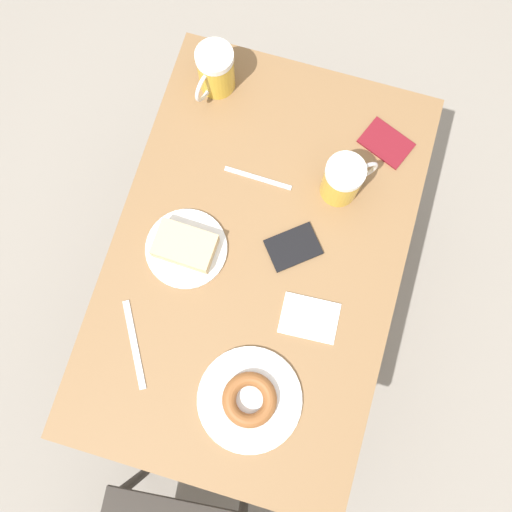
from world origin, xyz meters
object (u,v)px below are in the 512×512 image
object	(u,v)px
napkin_folded	(309,318)
fork	(258,178)
plate_with_donut	(250,400)
knife	(134,344)
beer_mug_left	(343,180)
passport_far_edge	(386,143)
passport_near_edge	(293,247)
beer_mug_center	(215,71)
plate_with_cake	(186,247)

from	to	relation	value
napkin_folded	fork	world-z (taller)	same
plate_with_donut	knife	distance (m)	0.30
beer_mug_left	passport_far_edge	xyz separation A→B (m)	(-0.09, -0.15, -0.07)
beer_mug_left	passport_near_edge	world-z (taller)	beer_mug_left
knife	beer_mug_left	bearing A→B (deg)	-125.83
beer_mug_center	passport_far_edge	world-z (taller)	beer_mug_center
passport_near_edge	beer_mug_center	bearing A→B (deg)	-49.95
beer_mug_left	fork	size ratio (longest dim) A/B	0.77
plate_with_cake	passport_far_edge	bearing A→B (deg)	-134.79
plate_with_donut	beer_mug_left	size ratio (longest dim) A/B	1.79
fork	knife	xyz separation A→B (m)	(0.17, 0.49, -0.00)
napkin_folded	passport_far_edge	size ratio (longest dim) A/B	0.95
beer_mug_center	passport_near_edge	size ratio (longest dim) A/B	0.92
beer_mug_left	knife	size ratio (longest dim) A/B	0.71
beer_mug_center	napkin_folded	size ratio (longest dim) A/B	0.99
fork	beer_mug_left	bearing A→B (deg)	-171.69
plate_with_cake	beer_mug_center	world-z (taller)	beer_mug_center
plate_with_cake	beer_mug_center	bearing A→B (deg)	-82.42
beer_mug_center	fork	size ratio (longest dim) A/B	0.79
passport_far_edge	knife	bearing A→B (deg)	55.70
beer_mug_left	knife	world-z (taller)	beer_mug_left
beer_mug_center	passport_far_edge	xyz separation A→B (m)	(-0.47, 0.04, -0.07)
plate_with_donut	passport_near_edge	xyz separation A→B (m)	(-0.00, -0.38, -0.01)
passport_far_edge	beer_mug_center	bearing A→B (deg)	-4.61
napkin_folded	passport_near_edge	size ratio (longest dim) A/B	0.94
knife	passport_far_edge	xyz separation A→B (m)	(-0.46, -0.67, 0.00)
passport_near_edge	plate_with_donut	bearing A→B (deg)	89.99
knife	passport_near_edge	bearing A→B (deg)	-131.80
beer_mug_center	napkin_folded	distance (m)	0.67
plate_with_cake	fork	bearing A→B (deg)	-117.45
plate_with_donut	napkin_folded	distance (m)	0.24
plate_with_donut	passport_far_edge	size ratio (longest dim) A/B	1.64
fork	passport_far_edge	distance (m)	0.35
napkin_folded	fork	bearing A→B (deg)	-54.61
plate_with_donut	passport_far_edge	bearing A→B (deg)	-102.35
plate_with_donut	fork	distance (m)	0.55
plate_with_donut	knife	world-z (taller)	plate_with_donut
plate_with_donut	plate_with_cake	bearing A→B (deg)	-50.22
fork	passport_far_edge	bearing A→B (deg)	-147.59
passport_far_edge	passport_near_edge	bearing A→B (deg)	64.89
plate_with_cake	napkin_folded	xyz separation A→B (m)	(-0.34, 0.08, -0.02)
plate_with_donut	passport_far_edge	xyz separation A→B (m)	(-0.16, -0.72, -0.01)
knife	plate_with_donut	bearing A→B (deg)	171.43
passport_far_edge	plate_with_donut	bearing A→B (deg)	77.65
beer_mug_left	passport_far_edge	bearing A→B (deg)	-118.78
passport_near_edge	passport_far_edge	size ratio (longest dim) A/B	1.02
beer_mug_left	plate_with_donut	bearing A→B (deg)	82.72
beer_mug_left	passport_near_edge	size ratio (longest dim) A/B	0.90
plate_with_cake	passport_near_edge	size ratio (longest dim) A/B	1.32
napkin_folded	beer_mug_center	bearing A→B (deg)	-53.21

